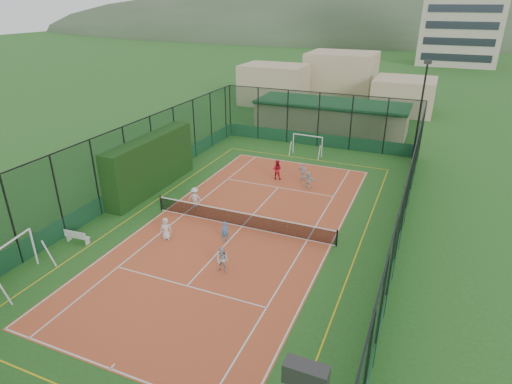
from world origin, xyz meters
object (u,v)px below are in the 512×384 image
child_far_left (195,198)px  coach (277,169)px  futsal_goal_far (307,145)px  child_far_back (308,180)px  floodlight_ne (420,112)px  futsal_goal_near (11,263)px  clubhouse (331,117)px  child_near_mid (225,231)px  child_near_right (222,260)px  child_far_right (303,172)px  child_near_left (166,229)px  white_bench (77,236)px

child_far_left → coach: bearing=-134.1°
futsal_goal_far → child_far_back: size_ratio=2.20×
floodlight_ne → futsal_goal_near: 30.87m
clubhouse → child_near_mid: bearing=-90.5°
child_near_right → coach: (-1.73, 12.58, 0.08)m
clubhouse → futsal_goal_far: (-0.13, -7.83, -0.69)m
child_near_mid → child_far_right: child_far_right is taller
floodlight_ne → clubhouse: size_ratio=0.54×
clubhouse → child_far_left: size_ratio=10.80×
clubhouse → child_near_left: clubhouse is taller
clubhouse → coach: clubhouse is taller
child_far_back → coach: bearing=2.0°
white_bench → child_far_left: size_ratio=1.04×
child_far_right → child_near_left: bearing=77.6°
floodlight_ne → futsal_goal_far: size_ratio=3.00×
white_bench → child_near_right: (8.85, 0.62, 0.29)m
futsal_goal_far → child_near_left: size_ratio=2.08×
white_bench → child_near_mid: size_ratio=1.23×
child_near_right → child_far_left: child_far_left is taller
white_bench → child_far_left: (3.86, 6.47, 0.30)m
child_near_right → child_far_left: bearing=129.9°
child_far_back → coach: (-2.69, 0.69, 0.14)m
child_near_mid → child_far_back: (2.21, 9.10, 0.03)m
futsal_goal_near → child_near_right: futsal_goal_near is taller
child_near_mid → child_far_back: size_ratio=0.95×
white_bench → coach: coach is taller
child_far_right → child_far_left: bearing=64.1°
child_near_right → child_far_back: 11.92m
white_bench → child_far_left: 7.54m
futsal_goal_far → child_near_right: (1.18, -18.82, -0.19)m
white_bench → child_far_right: 16.41m
child_near_left → child_near_right: 4.75m
coach → futsal_goal_near: bearing=60.5°
clubhouse → child_near_mid: clubhouse is taller
floodlight_ne → futsal_goal_far: floodlight_ne is taller
floodlight_ne → child_near_right: bearing=-109.6°
futsal_goal_far → child_near_left: (-3.28, -17.16, -0.22)m
child_far_left → child_near_right: bearing=112.2°
child_far_left → child_far_right: 8.88m
child_near_left → child_far_back: (5.42, 10.23, -0.04)m
futsal_goal_far → coach: 6.27m
futsal_goal_near → child_far_right: (9.18, 17.69, -0.34)m
floodlight_ne → coach: bearing=-136.9°
floodlight_ne → child_near_right: size_ratio=6.01×
clubhouse → white_bench: size_ratio=10.42×
coach → child_near_right: bearing=91.2°
child_far_right → child_far_back: size_ratio=1.11×
child_far_back → coach: coach is taller
child_near_left → child_far_back: child_near_left is taller
clubhouse → floodlight_ne: bearing=-32.1°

